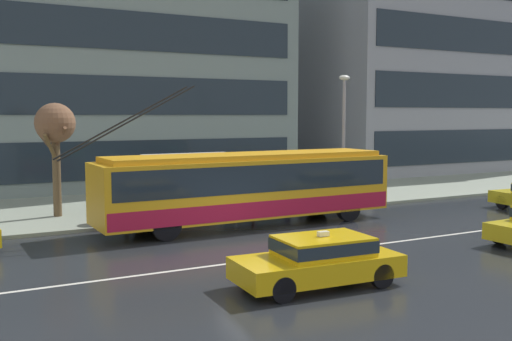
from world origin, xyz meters
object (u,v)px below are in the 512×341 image
Objects in this scene: pedestrian_walking_past at (286,169)px; pedestrian_waiting_by_pole at (137,174)px; trolleybus at (248,186)px; street_tree_bare at (55,127)px; bus_shelter at (189,168)px; pedestrian_approaching_curb at (125,184)px; street_lamp at (344,127)px; taxi_oncoming_near at (319,259)px; pedestrian_at_shelter at (253,190)px.

pedestrian_waiting_by_pole is at bearing 173.24° from pedestrian_walking_past.
pedestrian_walking_past reaches higher than pedestrian_waiting_by_pole.
pedestrian_walking_past is at bearing -6.76° from pedestrian_waiting_by_pole.
trolleybus is 2.83× the size of street_tree_bare.
bus_shelter reaches higher than pedestrian_approaching_curb.
street_lamp is at bearing 21.95° from trolleybus.
trolleybus reaches higher than taxi_oncoming_near.
trolleybus is 5.39m from pedestrian_waiting_by_pole.
street_lamp reaches higher than pedestrian_waiting_by_pole.
pedestrian_approaching_curb is at bearing 176.94° from pedestrian_at_shelter.
pedestrian_approaching_curb reaches higher than pedestrian_at_shelter.
pedestrian_walking_past is at bearing 3.28° from bus_shelter.
pedestrian_walking_past reaches higher than pedestrian_at_shelter.
street_tree_bare is (-5.16, 1.62, 1.77)m from bus_shelter.
trolleybus is 7.29m from street_lamp.
pedestrian_at_shelter reaches higher than taxi_oncoming_near.
street_lamp reaches higher than street_tree_bare.
bus_shelter is 0.83× the size of street_tree_bare.
bus_shelter is at bearing -17.47° from street_tree_bare.
pedestrian_approaching_curb is 0.40× the size of street_tree_bare.
bus_shelter is at bearing -29.96° from pedestrian_waiting_by_pole.
pedestrian_waiting_by_pole reaches higher than pedestrian_at_shelter.
pedestrian_at_shelter is 0.26× the size of street_lamp.
trolleybus is at bearing 74.85° from taxi_oncoming_near.
pedestrian_walking_past is (2.53, 1.42, 0.71)m from pedestrian_at_shelter.
bus_shelter is 3.16m from pedestrian_approaching_curb.
pedestrian_approaching_curb is (-2.00, 10.58, 0.91)m from taxi_oncoming_near.
pedestrian_walking_past is at bearing 42.58° from trolleybus.
pedestrian_approaching_curb is at bearing -179.07° from street_lamp.
street_tree_bare is (-6.35, 4.89, 2.24)m from trolleybus.
street_tree_bare is (-12.81, 2.29, 0.05)m from street_lamp.
taxi_oncoming_near is at bearing -117.42° from pedestrian_walking_past.
taxi_oncoming_near is 2.71× the size of pedestrian_at_shelter.
pedestrian_at_shelter is 5.05m from pedestrian_waiting_by_pole.
street_lamp reaches higher than taxi_oncoming_near.
street_lamp is (10.66, 0.17, 2.14)m from pedestrian_approaching_curb.
street_lamp is (7.64, -0.66, 1.72)m from bus_shelter.
bus_shelter is at bearing 15.44° from pedestrian_approaching_curb.
taxi_oncoming_near is 12.62m from pedestrian_waiting_by_pole.
trolleybus is 4.86m from pedestrian_approaching_curb.
taxi_oncoming_near is 1.12× the size of bus_shelter.
bus_shelter is 1.93× the size of pedestrian_waiting_by_pole.
street_lamp is (6.45, 2.60, 2.19)m from trolleybus.
pedestrian_at_shelter is at bearing -24.14° from bus_shelter.
trolleybus reaches higher than street_tree_bare.
pedestrian_approaching_curb is at bearing 100.72° from taxi_oncoming_near.
street_tree_bare is (-4.14, 13.04, 3.10)m from taxi_oncoming_near.
pedestrian_waiting_by_pole is (-6.99, 0.83, 0.01)m from pedestrian_walking_past.
pedestrian_waiting_by_pole reaches higher than taxi_oncoming_near.
street_tree_bare is at bearing 131.03° from pedestrian_approaching_curb.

